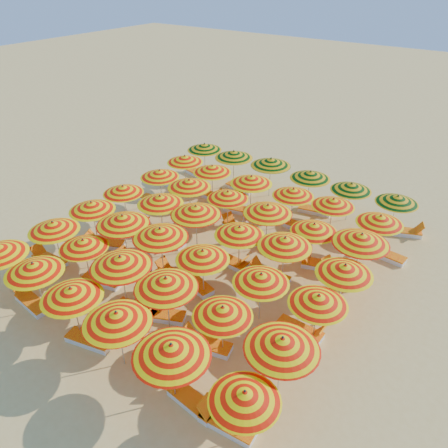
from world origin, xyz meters
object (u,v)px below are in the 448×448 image
(umbrella_29, at_px, (361,239))
(lounger_13, at_px, (301,330))
(umbrella_1, at_px, (34,268))
(umbrella_36, at_px, (204,147))
(umbrella_17, at_px, (318,300))
(umbrella_18, at_px, (123,190))
(lounger_22, at_px, (320,264))
(lounger_10, at_px, (133,264))
(umbrella_38, at_px, (271,162))
(umbrella_26, at_px, (228,195))
(umbrella_6, at_px, (53,226))
(umbrella_23, at_px, (345,269))
(umbrella_24, at_px, (160,174))
(lounger_9, at_px, (105,243))
(lounger_24, at_px, (177,185))
(lounger_5, at_px, (103,280))
(lounger_15, at_px, (169,240))
(umbrella_25, at_px, (189,184))
(lounger_27, at_px, (301,227))
(umbrella_7, at_px, (83,244))
(lounger_11, at_px, (174,275))
(umbrella_14, at_px, (160,233))
(lounger_30, at_px, (196,172))
(lounger_0, at_px, (32,302))
(lounger_28, at_px, (339,237))
(umbrella_34, at_px, (333,202))
(umbrella_35, at_px, (380,220))
(umbrella_10, at_px, (223,311))
(umbrella_41, at_px, (397,199))
(umbrella_27, at_px, (268,209))
(lounger_25, at_px, (208,194))
(umbrella_30, at_px, (185,159))
(umbrella_40, at_px, (351,187))
(umbrella_22, at_px, (285,242))
(beachgoer_a, at_px, (245,229))
(umbrella_19, at_px, (160,200))
(umbrella_31, at_px, (212,169))
(lounger_14, at_px, (135,223))
(lounger_26, at_px, (241,210))
(lounger_17, at_px, (269,275))
(lounger_7, at_px, (161,315))
(lounger_31, at_px, (240,188))
(umbrella_21, at_px, (239,231))
(umbrella_9, at_px, (166,283))
(umbrella_16, at_px, (261,278))
(lounger_18, at_px, (323,305))
(lounger_23, at_px, (338,276))
(lounger_2, at_px, (192,400))
(umbrella_39, at_px, (310,175))
(umbrella_32, at_px, (251,180))
(umbrella_3, at_px, (117,318))
(lounger_29, at_px, (385,255))
(umbrella_37, at_px, (234,154))
(lounger_6, at_px, (137,310))
(lounger_4, at_px, (49,260))
(lounger_8, at_px, (206,344))
(umbrella_12, at_px, (92,206))
(umbrella_15, at_px, (203,255))

(umbrella_29, relative_size, lounger_13, 1.45)
(umbrella_1, bearing_deg, umbrella_36, 99.77)
(umbrella_17, height_order, umbrella_18, umbrella_17)
(umbrella_1, relative_size, lounger_22, 1.39)
(lounger_10, bearing_deg, umbrella_38, -96.83)
(umbrella_26, bearing_deg, umbrella_6, -121.98)
(umbrella_23, bearing_deg, umbrella_24, 168.24)
(lounger_9, distance_m, lounger_24, 6.75)
(lounger_5, distance_m, lounger_15, 3.87)
(umbrella_25, relative_size, lounger_27, 1.62)
(umbrella_7, distance_m, lounger_11, 3.90)
(umbrella_14, xyz_separation_m, lounger_30, (-5.16, 8.70, -1.97))
(lounger_0, bearing_deg, lounger_28, -119.16)
(umbrella_1, height_order, umbrella_34, umbrella_1)
(umbrella_29, relative_size, umbrella_35, 0.98)
(umbrella_10, distance_m, umbrella_41, 11.18)
(umbrella_27, bearing_deg, lounger_11, -115.59)
(lounger_25, relative_size, lounger_28, 0.98)
(umbrella_30, bearing_deg, umbrella_40, 12.97)
(umbrella_1, bearing_deg, umbrella_10, 17.86)
(umbrella_22, height_order, beachgoer_a, umbrella_22)
(umbrella_19, relative_size, lounger_0, 1.59)
(umbrella_31, xyz_separation_m, umbrella_35, (9.06, -0.03, -0.01))
(lounger_14, bearing_deg, lounger_26, 49.84)
(umbrella_24, bearing_deg, lounger_5, -68.53)
(lounger_17, bearing_deg, lounger_5, 36.09)
(umbrella_30, distance_m, umbrella_40, 9.18)
(lounger_25, bearing_deg, lounger_7, -56.63)
(lounger_14, xyz_separation_m, lounger_31, (2.13, 6.41, 0.00))
(umbrella_40, bearing_deg, umbrella_6, -128.65)
(umbrella_21, height_order, umbrella_29, umbrella_29)
(umbrella_9, distance_m, lounger_22, 7.43)
(umbrella_16, relative_size, lounger_18, 1.38)
(umbrella_29, distance_m, lounger_25, 10.06)
(lounger_23, bearing_deg, lounger_2, 100.02)
(umbrella_27, relative_size, lounger_25, 1.46)
(lounger_5, relative_size, lounger_13, 1.04)
(umbrella_39, height_order, lounger_14, umbrella_39)
(lounger_9, relative_size, lounger_27, 1.04)
(umbrella_32, bearing_deg, umbrella_3, -80.04)
(lounger_15, distance_m, lounger_29, 9.92)
(umbrella_17, distance_m, lounger_10, 8.48)
(umbrella_37, relative_size, lounger_6, 1.50)
(umbrella_14, height_order, lounger_4, umbrella_14)
(lounger_2, bearing_deg, lounger_28, -84.33)
(umbrella_16, relative_size, lounger_23, 1.38)
(umbrella_29, relative_size, beachgoer_a, 1.97)
(lounger_8, bearing_deg, umbrella_12, -28.77)
(umbrella_15, bearing_deg, umbrella_22, 47.92)
(lounger_27, height_order, lounger_29, same)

